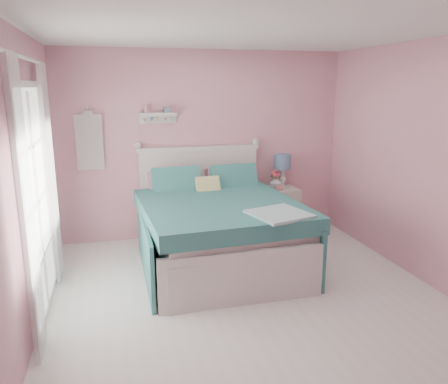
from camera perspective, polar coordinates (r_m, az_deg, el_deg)
name	(u,v)px	position (r m, az deg, el deg)	size (l,w,h in m)	color
floor	(253,304)	(4.49, 3.82, -14.42)	(4.50, 4.50, 0.00)	silver
room_shell	(256,146)	(4.00, 4.18, 6.02)	(4.50, 4.50, 4.50)	pink
bed	(217,229)	(5.30, -0.97, -4.91)	(1.87, 2.28, 1.30)	silver
nightstand	(280,210)	(6.46, 7.35, -2.37)	(0.47, 0.46, 0.68)	silver
table_lamp	(282,164)	(6.40, 7.63, 3.60)	(0.24, 0.24, 0.48)	white
vase	(276,182)	(6.34, 6.76, 1.28)	(0.17, 0.17, 0.18)	white
teacup	(279,188)	(6.22, 7.17, 0.58)	(0.10, 0.10, 0.08)	pink
roses	(276,174)	(6.31, 6.79, 2.37)	(0.14, 0.11, 0.12)	#DE4B5D
wall_shelf	(158,115)	(5.99, -8.67, 9.89)	(0.50, 0.15, 0.25)	silver
hanging_dress	(89,142)	(5.99, -17.17, 6.23)	(0.34, 0.03, 0.72)	white
french_door	(36,203)	(4.34, -23.31, -1.32)	(0.04, 1.32, 2.16)	silver
curtain_near	(27,214)	(3.60, -24.37, -2.63)	(0.04, 0.40, 2.32)	white
curtain_far	(51,176)	(5.03, -21.65, 2.00)	(0.04, 0.40, 2.32)	white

